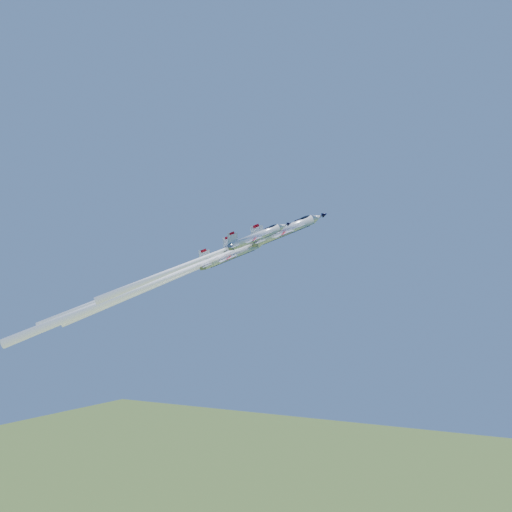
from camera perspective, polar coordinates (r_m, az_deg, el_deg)
The scene contains 4 objects.
jet_lead at distance 119.44m, azimuth -7.56°, elevation -1.64°, with size 41.02×35.40×50.62m.
jet_left at distance 127.92m, azimuth -8.48°, elevation -1.65°, with size 33.37×28.76×40.65m.
jet_right at distance 113.11m, azimuth -5.49°, elevation -0.27°, with size 25.00×21.23×26.39m.
jet_slot at distance 120.50m, azimuth -8.11°, elevation -2.11°, with size 28.48×24.09×28.99m.
Camera 1 is at (57.95, -107.66, 85.28)m, focal length 40.00 mm.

